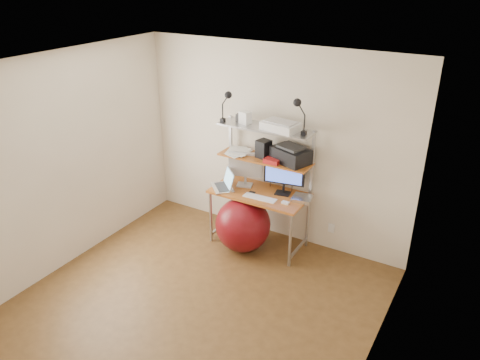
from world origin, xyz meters
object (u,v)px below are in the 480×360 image
(monitor_black, at_px, (284,175))
(printer, at_px, (291,155))
(exercise_ball, at_px, (243,225))
(laptop, at_px, (225,184))
(monitor_silver, at_px, (245,167))

(monitor_black, distance_m, printer, 0.27)
(printer, bearing_deg, monitor_black, -120.56)
(monitor_black, height_order, exercise_ball, monitor_black)
(laptop, relative_size, printer, 0.84)
(monitor_black, relative_size, printer, 0.98)
(printer, xyz_separation_m, exercise_ball, (-0.44, -0.38, -0.90))
(printer, relative_size, exercise_ball, 0.74)
(monitor_black, bearing_deg, laptop, -171.89)
(monitor_silver, bearing_deg, laptop, -149.71)
(monitor_black, xyz_separation_m, printer, (0.05, 0.05, 0.26))
(printer, bearing_deg, laptop, -140.37)
(monitor_silver, relative_size, exercise_ball, 0.69)
(laptop, relative_size, exercise_ball, 0.62)
(monitor_black, xyz_separation_m, laptop, (-0.70, -0.23, -0.20))
(exercise_ball, bearing_deg, monitor_silver, 114.97)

